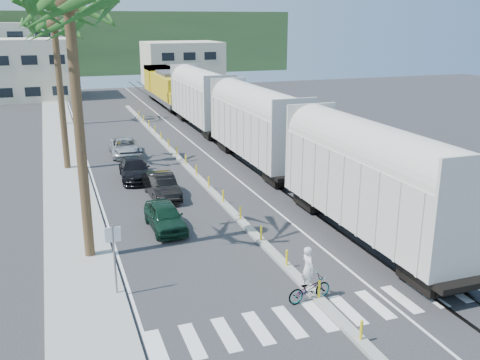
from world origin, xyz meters
The scene contains 16 objects.
ground centered at (0.00, 0.00, 0.00)m, with size 140.00×140.00×0.00m, color #28282B.
sidewalk centered at (-8.50, 25.00, 0.07)m, with size 3.00×90.00×0.15m, color gray.
rails centered at (5.00, 28.00, 0.03)m, with size 1.56×100.00×0.06m.
median centered at (0.00, 19.96, 0.09)m, with size 0.45×60.00×0.85m.
crosswalk centered at (0.00, -2.00, 0.01)m, with size 14.00×2.20×0.01m, color silver.
lane_markings centered at (-2.15, 25.00, 0.00)m, with size 9.42×90.00×0.01m.
freight_train centered at (5.00, 24.24, 2.91)m, with size 3.00×60.94×5.85m.
palm_trees centered at (-8.10, 22.70, 10.81)m, with size 3.50×37.20×13.75m.
street_sign centered at (-7.30, 2.00, 1.97)m, with size 0.60×0.08×3.00m.
buildings centered at (-6.41, 71.66, 4.36)m, with size 38.00×27.00×10.00m.
hillside centered at (0.00, 100.00, 6.00)m, with size 80.00×20.00×12.00m, color #385628.
car_lead centered at (-4.03, 8.29, 0.70)m, with size 1.78×4.15×1.40m, color black.
car_second centered at (-3.15, 13.46, 0.74)m, with size 1.65×4.50×1.47m, color black.
car_third centered at (-4.07, 17.93, 0.70)m, with size 2.25×4.92×1.39m, color black.
car_rear centered at (-3.76, 24.87, 0.68)m, with size 2.46×5.00×1.37m, color #B7BABC.
cyclist centered at (-0.37, -0.85, 0.72)m, with size 1.17×2.05×2.26m.
Camera 1 is at (-9.07, -17.36, 10.43)m, focal length 40.00 mm.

